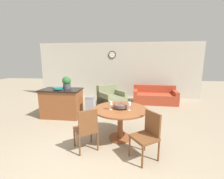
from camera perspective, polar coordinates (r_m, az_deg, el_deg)
The scene contains 14 objects.
ground_plane at distance 2.98m, azimuth -7.55°, elevation -27.41°, with size 24.00×24.00×0.00m, color gray.
wall_back at distance 7.54m, azimuth 2.10°, elevation 7.31°, with size 8.00×0.09×2.70m.
dining_table at distance 3.55m, azimuth 3.16°, elevation -9.81°, with size 1.25×1.25×0.76m.
dining_chair_near_left at distance 3.19m, azimuth -9.70°, elevation -14.13°, with size 0.59×0.59×0.91m.
dining_chair_near_right at distance 3.01m, azimuth 13.35°, elevation -15.92°, with size 0.59×0.59×0.91m.
fruit_bowl at distance 3.48m, azimuth 3.18°, elevation -6.14°, with size 0.32×0.32×0.12m.
wine_glass_left at distance 3.37m, azimuth -0.45°, elevation -5.35°, with size 0.07×0.07×0.19m.
wine_glass_right at distance 3.33m, azimuth 6.60°, elevation -5.59°, with size 0.07×0.07×0.19m.
kitchen_island at distance 5.21m, azimuth -18.51°, elevation -4.86°, with size 1.28×0.73×0.93m.
teal_bowl at distance 5.01m, azimuth -19.92°, elevation 0.43°, with size 0.29×0.29×0.07m.
potted_plant at distance 5.14m, azimuth -16.88°, elevation 2.64°, with size 0.28×0.28×0.40m.
trash_bin at distance 4.94m, azimuth -8.19°, elevation -6.67°, with size 0.29×0.29×0.71m.
couch at distance 6.82m, azimuth 15.91°, elevation -2.74°, with size 1.87×0.93×0.75m.
armchair at distance 6.21m, azimuth -0.28°, elevation -3.50°, with size 1.30×1.30×0.83m.
Camera 1 is at (0.62, -2.25, 1.85)m, focal length 24.00 mm.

